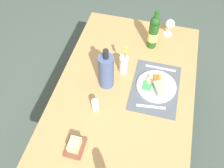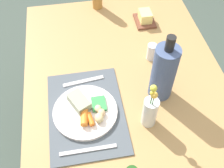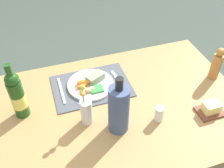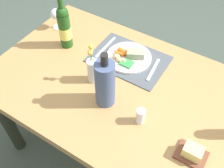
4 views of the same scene
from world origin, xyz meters
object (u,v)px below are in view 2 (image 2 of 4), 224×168
object	(u,v)px
flower_vase	(150,111)
butter_dish	(145,18)
dining_table	(129,107)
dinner_plate	(86,110)
cooler_bottle	(164,72)
salt_shaker	(151,52)
knife	(88,150)
fork	(83,81)

from	to	relation	value
flower_vase	butter_dish	bearing A→B (deg)	167.19
dining_table	dinner_plate	bearing A→B (deg)	-73.57
cooler_bottle	butter_dish	distance (m)	0.48
salt_shaker	dinner_plate	bearing A→B (deg)	-53.05
dining_table	knife	distance (m)	0.32
knife	salt_shaker	bearing A→B (deg)	140.52
dinner_plate	butter_dish	bearing A→B (deg)	144.32
knife	cooler_bottle	xyz separation A→B (m)	(-0.21, 0.33, 0.12)
fork	butter_dish	size ratio (longest dim) A/B	1.38
butter_dish	dinner_plate	bearing A→B (deg)	-35.68
fork	flower_vase	bearing A→B (deg)	36.99
cooler_bottle	flower_vase	world-z (taller)	cooler_bottle
flower_vase	cooler_bottle	bearing A→B (deg)	147.71
dining_table	flower_vase	xyz separation A→B (m)	(0.14, 0.04, 0.17)
dining_table	salt_shaker	size ratio (longest dim) A/B	16.80
salt_shaker	flower_vase	world-z (taller)	flower_vase
cooler_bottle	salt_shaker	distance (m)	0.22
dining_table	salt_shaker	world-z (taller)	salt_shaker
dinner_plate	flower_vase	distance (m)	0.26
fork	cooler_bottle	distance (m)	0.35
dining_table	knife	size ratio (longest dim) A/B	6.71
dining_table	butter_dish	distance (m)	0.51
fork	cooler_bottle	bearing A→B (deg)	64.22
dinner_plate	knife	size ratio (longest dim) A/B	1.23
dining_table	cooler_bottle	xyz separation A→B (m)	(0.01, 0.13, 0.23)
dinner_plate	dining_table	bearing A→B (deg)	106.43
salt_shaker	flower_vase	distance (m)	0.35
dinner_plate	cooler_bottle	xyz separation A→B (m)	(-0.05, 0.32, 0.11)
dinner_plate	butter_dish	distance (m)	0.64
dinner_plate	knife	xyz separation A→B (m)	(0.16, -0.01, -0.01)
knife	flower_vase	xyz separation A→B (m)	(-0.08, 0.25, 0.07)
fork	salt_shaker	bearing A→B (deg)	99.32
dining_table	butter_dish	xyz separation A→B (m)	(-0.46, 0.18, 0.12)
butter_dish	dining_table	bearing A→B (deg)	-21.31
butter_dish	knife	bearing A→B (deg)	-29.20
cooler_bottle	fork	bearing A→B (deg)	-109.21
cooler_bottle	butter_dish	xyz separation A→B (m)	(-0.47, 0.05, -0.10)
dinner_plate	flower_vase	bearing A→B (deg)	70.84
fork	cooler_bottle	world-z (taller)	cooler_bottle
dining_table	fork	size ratio (longest dim) A/B	7.80
dinner_plate	cooler_bottle	world-z (taller)	cooler_bottle
knife	butter_dish	bearing A→B (deg)	150.92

